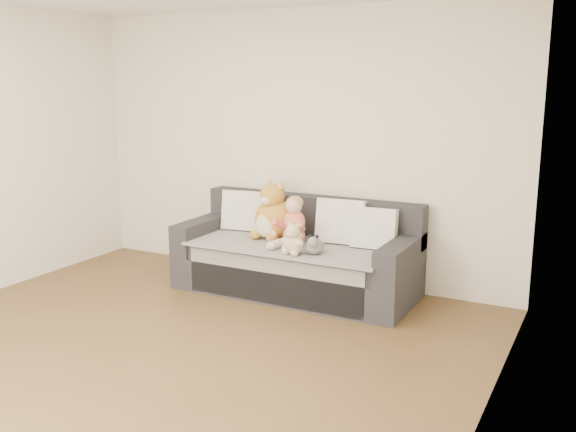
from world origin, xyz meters
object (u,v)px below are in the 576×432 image
object	(u,v)px
toddler	(292,224)
sippy_cup	(291,239)
sofa	(297,259)
teddy_bear	(293,241)
plush_cat	(274,216)

from	to	relation	value
toddler	sippy_cup	world-z (taller)	toddler
sofa	teddy_bear	world-z (taller)	sofa
sofa	teddy_bear	size ratio (longest dim) A/B	7.73
sofa	toddler	distance (m)	0.37
plush_cat	sippy_cup	xyz separation A→B (m)	(0.27, -0.17, -0.15)
plush_cat	teddy_bear	bearing A→B (deg)	-33.05
toddler	plush_cat	distance (m)	0.29
teddy_bear	toddler	bearing A→B (deg)	128.50
plush_cat	teddy_bear	distance (m)	0.60
sofa	plush_cat	xyz separation A→B (m)	(-0.26, 0.01, 0.38)
toddler	sofa	bearing A→B (deg)	91.81
sofa	sippy_cup	world-z (taller)	sofa
sippy_cup	plush_cat	bearing A→B (deg)	147.27
plush_cat	teddy_bear	xyz separation A→B (m)	(0.42, -0.42, -0.10)
toddler	sippy_cup	xyz separation A→B (m)	(0.01, -0.05, -0.13)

